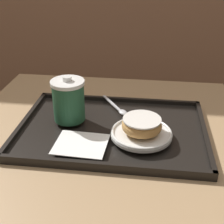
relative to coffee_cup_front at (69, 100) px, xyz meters
name	(u,v)px	position (x,y,z in m)	size (l,w,h in m)	color
cafe_table	(101,185)	(0.10, -0.04, -0.26)	(0.81, 0.85, 0.71)	tan
serving_tray	(112,130)	(0.12, -0.02, -0.08)	(0.52, 0.36, 0.02)	black
napkin_paper	(81,144)	(0.06, -0.12, -0.06)	(0.14, 0.12, 0.00)	white
coffee_cup_front	(69,100)	(0.00, 0.00, 0.00)	(0.09, 0.09, 0.13)	#235638
plate_with_chocolate_donut	(141,133)	(0.21, -0.06, -0.05)	(0.16, 0.16, 0.01)	white
donut_chocolate_glazed	(142,125)	(0.21, -0.06, -0.03)	(0.10, 0.10, 0.04)	tan
spoon	(119,109)	(0.14, 0.07, -0.06)	(0.10, 0.13, 0.01)	silver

